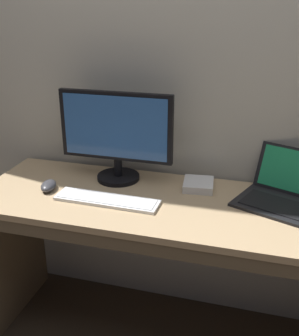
# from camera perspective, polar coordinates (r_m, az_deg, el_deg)

# --- Properties ---
(desk) EXTENTS (1.75, 0.57, 0.74)m
(desk) POSITION_cam_1_polar(r_m,az_deg,el_deg) (1.81, 3.96, -11.31)
(desk) COLOR tan
(desk) RESTS_ON ground
(laptop_black) EXTENTS (0.44, 0.42, 0.20)m
(laptop_black) POSITION_cam_1_polar(r_m,az_deg,el_deg) (1.77, 18.65, -3.26)
(laptop_black) COLOR black
(laptop_black) RESTS_ON desk
(external_monitor) EXTENTS (0.51, 0.20, 0.41)m
(external_monitor) POSITION_cam_1_polar(r_m,az_deg,el_deg) (1.83, -4.65, 4.65)
(external_monitor) COLOR black
(external_monitor) RESTS_ON desk
(wired_keyboard) EXTENTS (0.44, 0.12, 0.02)m
(wired_keyboard) POSITION_cam_1_polar(r_m,az_deg,el_deg) (1.71, -5.92, -4.41)
(wired_keyboard) COLOR white
(wired_keyboard) RESTS_ON desk
(computer_mouse) EXTENTS (0.09, 0.12, 0.04)m
(computer_mouse) POSITION_cam_1_polar(r_m,az_deg,el_deg) (1.86, -13.82, -2.39)
(computer_mouse) COLOR #38383D
(computer_mouse) RESTS_ON desk
(external_drive_box) EXTENTS (0.14, 0.16, 0.03)m
(external_drive_box) POSITION_cam_1_polar(r_m,az_deg,el_deg) (1.83, 6.79, -2.30)
(external_drive_box) COLOR silver
(external_drive_box) RESTS_ON desk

